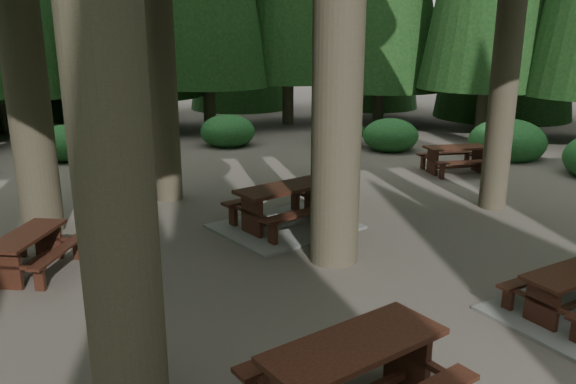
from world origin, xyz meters
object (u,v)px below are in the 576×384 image
object	(u,v)px
picnic_table_a	(570,302)
picnic_table_c	(285,213)
picnic_table_d	(456,155)
picnic_table_b	(28,247)
picnic_table_e	(354,367)

from	to	relation	value
picnic_table_a	picnic_table_c	distance (m)	5.52
picnic_table_a	picnic_table_d	bearing A→B (deg)	53.99
picnic_table_c	picnic_table_b	bearing A→B (deg)	169.95
picnic_table_c	picnic_table_d	bearing A→B (deg)	6.46
picnic_table_e	picnic_table_a	bearing A→B (deg)	-2.72
picnic_table_a	picnic_table_c	world-z (taller)	picnic_table_c
picnic_table_b	picnic_table_c	bearing A→B (deg)	-55.78
picnic_table_a	picnic_table_d	distance (m)	8.61
picnic_table_d	picnic_table_e	bearing A→B (deg)	-123.37
picnic_table_a	picnic_table_c	xyz separation A→B (m)	(-2.65, 4.84, 0.10)
picnic_table_c	picnic_table_a	bearing A→B (deg)	-81.33
picnic_table_d	picnic_table_e	world-z (taller)	picnic_table_e
picnic_table_a	picnic_table_d	xyz separation A→B (m)	(3.46, 7.88, 0.29)
picnic_table_a	picnic_table_d	world-z (taller)	picnic_table_d
picnic_table_c	picnic_table_e	xyz separation A→B (m)	(-1.14, -5.85, 0.25)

